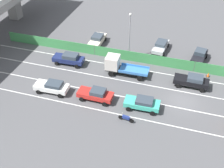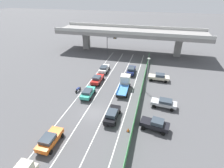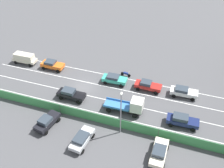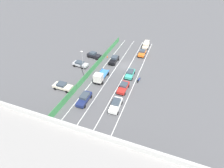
% 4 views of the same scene
% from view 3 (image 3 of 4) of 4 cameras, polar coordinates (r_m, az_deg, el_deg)
% --- Properties ---
extents(ground_plane, '(300.00, 300.00, 0.00)m').
position_cam_3_polar(ground_plane, '(46.31, -6.28, -0.80)').
color(ground_plane, '#4C4C4F').
extents(lane_line_left_edge, '(0.14, 49.80, 0.01)m').
position_cam_3_polar(lane_line_left_edge, '(48.09, 3.67, 1.04)').
color(lane_line_left_edge, silver).
rests_on(lane_line_left_edge, ground).
extents(lane_line_mid_left, '(0.14, 49.80, 0.01)m').
position_cam_3_polar(lane_line_mid_left, '(45.55, 2.51, -1.33)').
color(lane_line_mid_left, silver).
rests_on(lane_line_mid_left, ground).
extents(lane_line_mid_right, '(0.14, 49.80, 0.01)m').
position_cam_3_polar(lane_line_mid_right, '(43.13, 1.22, -3.98)').
color(lane_line_mid_right, silver).
rests_on(lane_line_mid_right, ground).
extents(lane_line_right_edge, '(0.14, 49.80, 0.01)m').
position_cam_3_polar(lane_line_right_edge, '(40.83, -0.24, -6.93)').
color(lane_line_right_edge, silver).
rests_on(lane_line_right_edge, ground).
extents(green_fence, '(0.10, 45.90, 1.67)m').
position_cam_3_polar(green_fence, '(39.02, -1.14, -7.87)').
color(green_fence, '#3D8E4C').
rests_on(green_fence, ground).
extents(car_sedan_navy, '(2.06, 4.71, 1.72)m').
position_cam_3_polar(car_sedan_navy, '(40.22, 14.88, -7.55)').
color(car_sedan_navy, navy).
rests_on(car_sedan_navy, ground).
extents(car_taxi_orange, '(2.04, 4.37, 1.61)m').
position_cam_3_polar(car_taxi_orange, '(51.58, -12.77, 4.13)').
color(car_taxi_orange, orange).
rests_on(car_taxi_orange, ground).
extents(car_hatchback_white, '(2.14, 4.54, 1.57)m').
position_cam_3_polar(car_hatchback_white, '(45.38, 15.15, -1.61)').
color(car_hatchback_white, silver).
rests_on(car_hatchback_white, ground).
extents(car_taxi_teal, '(2.14, 4.39, 1.54)m').
position_cam_3_polar(car_taxi_teal, '(46.62, 0.48, 1.13)').
color(car_taxi_teal, teal).
rests_on(car_taxi_teal, ground).
extents(car_sedan_red, '(1.98, 4.55, 1.63)m').
position_cam_3_polar(car_sedan_red, '(45.55, 7.70, -0.27)').
color(car_sedan_red, red).
rests_on(car_sedan_red, ground).
extents(car_sedan_black, '(2.00, 4.64, 1.72)m').
position_cam_3_polar(car_sedan_black, '(43.81, -8.88, -2.12)').
color(car_sedan_black, black).
rests_on(car_sedan_black, ground).
extents(car_van_cream, '(2.00, 4.76, 2.04)m').
position_cam_3_polar(car_van_cream, '(54.53, -18.37, 5.38)').
color(car_van_cream, beige).
rests_on(car_van_cream, ground).
extents(flatbed_truck_blue, '(2.39, 6.14, 2.68)m').
position_cam_3_polar(flatbed_truck_blue, '(40.62, 4.13, -4.69)').
color(flatbed_truck_blue, black).
rests_on(flatbed_truck_blue, ground).
extents(motorcycle, '(0.60, 1.95, 0.93)m').
position_cam_3_polar(motorcycle, '(48.63, 2.99, 2.21)').
color(motorcycle, black).
rests_on(motorcycle, ground).
extents(parked_sedan_dark, '(4.45, 2.52, 1.73)m').
position_cam_3_polar(parked_sedan_dark, '(39.89, -13.86, -7.83)').
color(parked_sedan_dark, black).
rests_on(parked_sedan_dark, ground).
extents(parked_wagon_silver, '(4.55, 2.35, 1.53)m').
position_cam_3_polar(parked_wagon_silver, '(36.87, -6.52, -11.65)').
color(parked_wagon_silver, '#B2B5B7').
rests_on(parked_wagon_silver, ground).
extents(parked_sedan_cream, '(4.63, 2.08, 1.62)m').
position_cam_3_polar(parked_sedan_cream, '(35.72, 10.13, -14.30)').
color(parked_sedan_cream, beige).
rests_on(parked_sedan_cream, ground).
extents(street_lamp, '(0.60, 0.36, 7.36)m').
position_cam_3_polar(street_lamp, '(35.43, 1.93, -5.51)').
color(street_lamp, gray).
rests_on(street_lamp, ground).
extents(traffic_cone, '(0.47, 0.47, 0.70)m').
position_cam_3_polar(traffic_cone, '(43.19, -13.04, -4.54)').
color(traffic_cone, orange).
rests_on(traffic_cone, ground).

